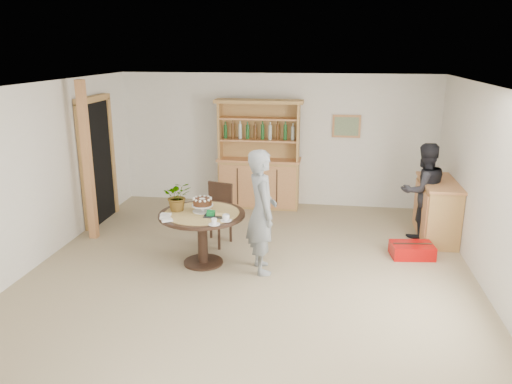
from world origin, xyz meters
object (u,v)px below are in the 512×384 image
object	(u,v)px
red_suitcase	(412,250)
sideboard	(437,210)
dining_table	(202,223)
dining_chair	(217,210)
adult_person	(423,191)
hutch	(259,171)
teen_boy	(262,212)

from	to	relation	value
red_suitcase	sideboard	bearing A→B (deg)	53.69
red_suitcase	dining_table	bearing A→B (deg)	-174.08
sideboard	dining_chair	bearing A→B (deg)	-168.50
dining_table	dining_chair	world-z (taller)	dining_chair
sideboard	adult_person	distance (m)	0.38
dining_chair	red_suitcase	size ratio (longest dim) A/B	1.47
hutch	teen_boy	bearing A→B (deg)	-81.23
adult_person	dining_table	bearing A→B (deg)	3.73
sideboard	adult_person	xyz separation A→B (m)	(-0.24, 0.00, 0.30)
hutch	dining_chair	world-z (taller)	hutch
dining_chair	adult_person	size ratio (longest dim) A/B	0.61
sideboard	dining_chair	distance (m)	3.49
sideboard	teen_boy	xyz separation A→B (m)	(-2.60, -1.62, 0.37)
hutch	adult_person	distance (m)	3.06
teen_boy	red_suitcase	distance (m)	2.37
hutch	adult_person	world-z (taller)	hutch
adult_person	sideboard	bearing A→B (deg)	157.19
hutch	dining_table	xyz separation A→B (m)	(-0.41, -2.76, -0.08)
sideboard	teen_boy	bearing A→B (deg)	-148.02
red_suitcase	adult_person	bearing A→B (deg)	67.44
sideboard	red_suitcase	bearing A→B (deg)	-119.47
teen_boy	adult_person	world-z (taller)	teen_boy
hutch	red_suitcase	bearing A→B (deg)	-39.26
adult_person	red_suitcase	bearing A→B (deg)	52.56
sideboard	dining_table	size ratio (longest dim) A/B	1.05
dining_table	adult_person	bearing A→B (deg)	25.45
sideboard	red_suitcase	distance (m)	1.05
hutch	dining_chair	size ratio (longest dim) A/B	2.16
dining_table	red_suitcase	world-z (taller)	dining_table
dining_table	sideboard	bearing A→B (deg)	23.82
dining_chair	adult_person	world-z (taller)	adult_person
dining_chair	teen_boy	world-z (taller)	teen_boy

